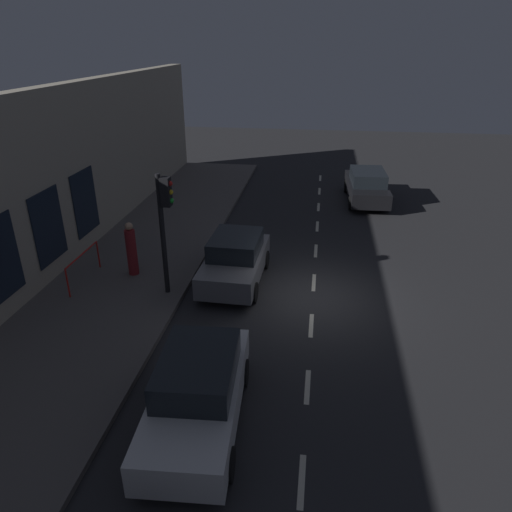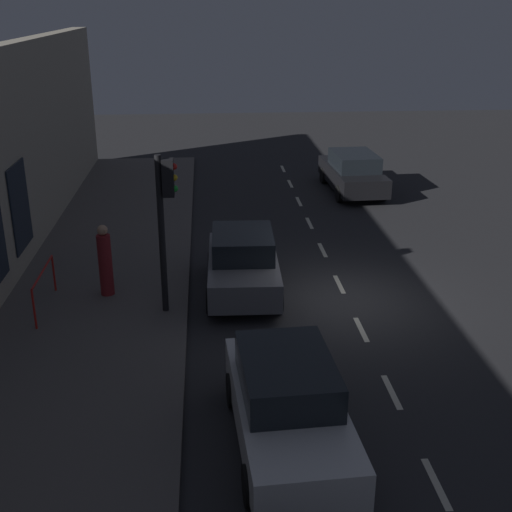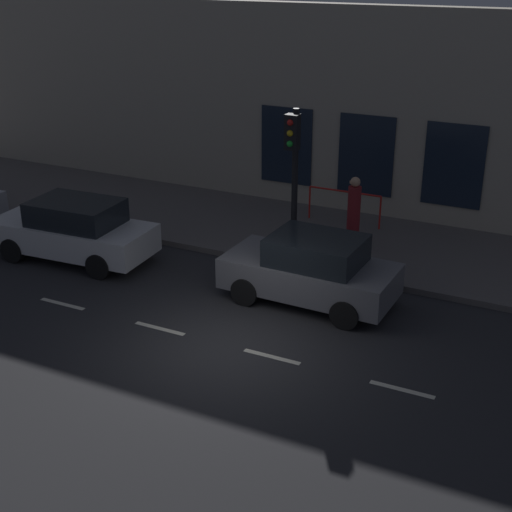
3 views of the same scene
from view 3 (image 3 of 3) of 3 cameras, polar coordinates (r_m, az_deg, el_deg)
The scene contains 9 objects.
ground_plane at distance 14.67m, azimuth -2.31°, elevation -7.05°, with size 60.00×60.00×0.00m, color #28282B.
sidewalk at distance 19.81m, azimuth 6.32°, elevation 1.27°, with size 4.50×32.00×0.15m.
building_facade at distance 21.31m, azimuth 9.10°, elevation 10.87°, with size 0.65×32.00×6.00m.
lane_centre_line at distance 14.28m, azimuth 1.25°, elevation -7.93°, with size 0.12×27.20×0.01m.
traffic_light at distance 17.54m, azimuth 2.96°, elevation 7.54°, with size 0.50×0.32×3.77m.
parked_car_0 at distance 18.95m, azimuth -14.16°, elevation 1.99°, with size 1.98×4.28×1.58m.
parked_car_1 at distance 16.13m, azimuth 4.36°, elevation -1.08°, with size 1.93×3.88×1.58m.
pedestrian_0 at distance 19.12m, azimuth 7.70°, elevation 3.41°, with size 0.48×0.48×1.83m.
red_railing at distance 20.61m, azimuth 6.98°, elevation 4.47°, with size 0.05×2.16×0.97m.
Camera 3 is at (-11.14, -6.16, 7.30)m, focal length 50.82 mm.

